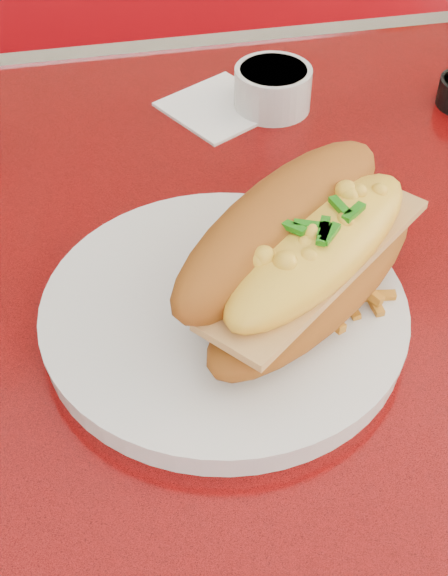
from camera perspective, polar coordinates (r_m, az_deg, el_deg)
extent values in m
cube|color=red|center=(0.72, 6.76, 1.56)|extent=(1.20, 0.80, 0.04)
cube|color=white|center=(1.04, 0.22, 16.26)|extent=(1.22, 0.03, 0.04)
cylinder|color=white|center=(1.01, 4.95, -14.55)|extent=(0.09, 0.09, 0.72)
cube|color=#9E0A12|center=(1.64, -2.56, 5.93)|extent=(1.20, 0.50, 0.45)
cylinder|color=silver|center=(0.63, 0.00, -2.01)|extent=(0.33, 0.33, 0.02)
cylinder|color=silver|center=(0.62, 0.00, -1.31)|extent=(0.33, 0.33, 0.00)
ellipsoid|color=#9B5419|center=(0.61, 6.58, 0.53)|extent=(0.24, 0.22, 0.05)
cube|color=tan|center=(0.60, 6.73, 1.93)|extent=(0.21, 0.19, 0.01)
ellipsoid|color=yellow|center=(0.59, 6.84, 2.89)|extent=(0.21, 0.19, 0.05)
ellipsoid|color=#9B5419|center=(0.60, 4.22, 4.45)|extent=(0.25, 0.22, 0.09)
cube|color=silver|center=(0.64, 5.77, 0.42)|extent=(0.05, 0.11, 0.00)
cube|color=silver|center=(0.68, 2.15, 3.73)|extent=(0.03, 0.03, 0.00)
cylinder|color=silver|center=(0.88, 3.48, 13.97)|extent=(0.08, 0.08, 0.05)
cylinder|color=black|center=(0.87, 3.54, 15.11)|extent=(0.07, 0.07, 0.01)
cube|color=white|center=(0.89, -0.27, 12.75)|extent=(0.14, 0.14, 0.00)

